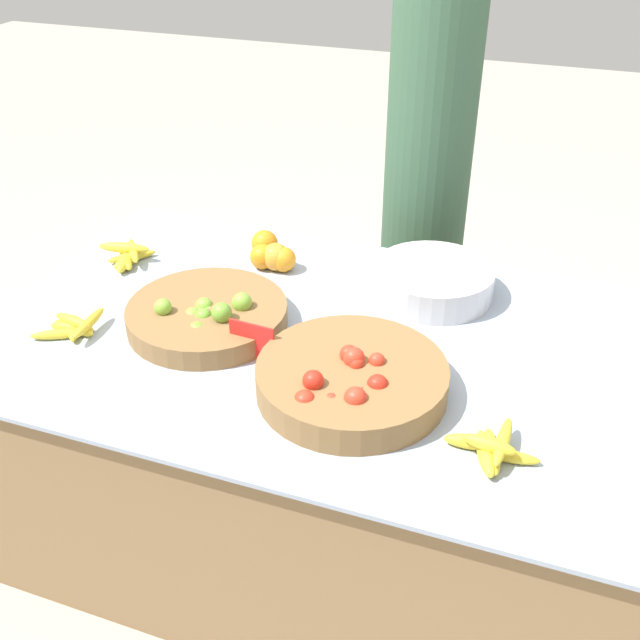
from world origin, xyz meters
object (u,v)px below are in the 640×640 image
at_px(tomato_basket, 352,379).
at_px(vendor_person, 425,195).
at_px(price_sign, 252,341).
at_px(metal_bowl, 433,281).
at_px(lime_bowl, 207,315).

height_order(tomato_basket, vendor_person, vendor_person).
height_order(price_sign, vendor_person, vendor_person).
relative_size(price_sign, vendor_person, 0.08).
bearing_deg(metal_bowl, vendor_person, 105.22).
relative_size(lime_bowl, tomato_basket, 0.95).
height_order(lime_bowl, tomato_basket, tomato_basket).
height_order(tomato_basket, metal_bowl, tomato_basket).
height_order(tomato_basket, price_sign, tomato_basket).
bearing_deg(price_sign, lime_bowl, 154.74).
bearing_deg(lime_bowl, tomato_basket, -18.13).
xyz_separation_m(tomato_basket, price_sign, (-0.27, 0.05, 0.01)).
distance_m(tomato_basket, metal_bowl, 0.51).
xyz_separation_m(lime_bowl, tomato_basket, (0.44, -0.15, 0.01)).
xyz_separation_m(metal_bowl, vendor_person, (-0.15, 0.56, 0.01)).
height_order(lime_bowl, metal_bowl, lime_bowl).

